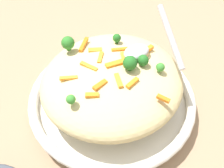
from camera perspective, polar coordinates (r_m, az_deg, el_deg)
ground_plane at (r=0.64m, az=0.00°, el=-4.71°), size 2.40×2.40×0.00m
serving_bowl at (r=0.62m, az=0.00°, el=-3.30°), size 0.36×0.36×0.05m
pasta_mound at (r=0.57m, az=0.00°, el=0.57°), size 0.30×0.28×0.09m
carrot_piece_0 at (r=0.51m, az=-2.48°, el=-0.19°), size 0.03×0.01×0.01m
carrot_piece_1 at (r=0.51m, az=4.21°, el=0.21°), size 0.03×0.01×0.01m
carrot_piece_2 at (r=0.58m, az=1.61°, el=7.07°), size 0.03×0.02×0.01m
carrot_piece_3 at (r=0.58m, az=-3.38°, el=7.02°), size 0.03×0.02×0.01m
carrot_piece_4 at (r=0.50m, az=-4.11°, el=-2.33°), size 0.02×0.02×0.01m
carrot_piece_5 at (r=0.53m, az=-8.94°, el=1.23°), size 0.03×0.02×0.01m
carrot_piece_6 at (r=0.54m, az=0.85°, el=4.14°), size 0.04×0.02×0.01m
carrot_piece_7 at (r=0.56m, az=-2.41°, el=5.44°), size 0.03×0.03×0.01m
carrot_piece_8 at (r=0.50m, az=10.51°, el=-2.98°), size 0.02×0.03×0.01m
carrot_piece_9 at (r=0.60m, az=-5.84°, el=8.08°), size 0.04×0.03×0.01m
carrot_piece_10 at (r=0.54m, az=-4.78°, el=3.56°), size 0.02×0.04×0.01m
carrot_piece_11 at (r=0.58m, az=6.97°, el=6.63°), size 0.04×0.02×0.01m
carrot_piece_12 at (r=0.55m, az=2.67°, el=4.93°), size 0.03×0.04×0.01m
carrot_piece_13 at (r=0.51m, az=1.35°, el=0.71°), size 0.02×0.03×0.01m
broccoli_floret_0 at (r=0.54m, az=6.41°, el=4.85°), size 0.02×0.02×0.02m
broccoli_floret_1 at (r=0.54m, az=9.92°, el=3.41°), size 0.02×0.02×0.02m
broccoli_floret_2 at (r=0.58m, az=-9.05°, el=8.32°), size 0.03×0.03×0.03m
broccoli_floret_3 at (r=0.59m, az=1.00°, el=9.41°), size 0.02×0.02×0.02m
broccoli_floret_4 at (r=0.49m, az=-8.47°, el=-3.16°), size 0.02×0.02×0.02m
broccoli_floret_5 at (r=0.52m, az=3.72°, el=4.30°), size 0.03×0.03×0.03m
serving_spoon at (r=0.56m, az=7.52°, el=7.57°), size 0.12×0.14×0.07m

